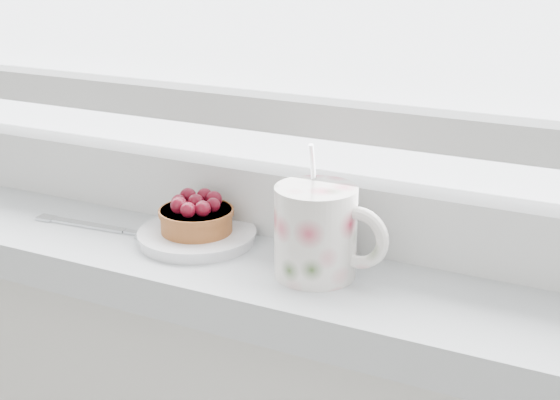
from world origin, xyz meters
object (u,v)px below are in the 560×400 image
Objects in this scene: raspberry_tart at (196,215)px; fork at (111,229)px; floral_mug at (318,230)px; saucer at (197,236)px.

fork is (-0.10, -0.02, -0.03)m from raspberry_tart.
saucer is at bearing 172.58° from floral_mug.
fork is at bearing -171.29° from raspberry_tart.
floral_mug reaches higher than fork.
fork is at bearing 179.08° from floral_mug.
floral_mug is (0.15, -0.02, 0.04)m from saucer.
fork is at bearing -171.41° from saucer.
raspberry_tart is at bearing 172.51° from floral_mug.
raspberry_tart is at bearing 120.76° from saucer.
floral_mug is (0.15, -0.02, 0.02)m from raspberry_tart.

